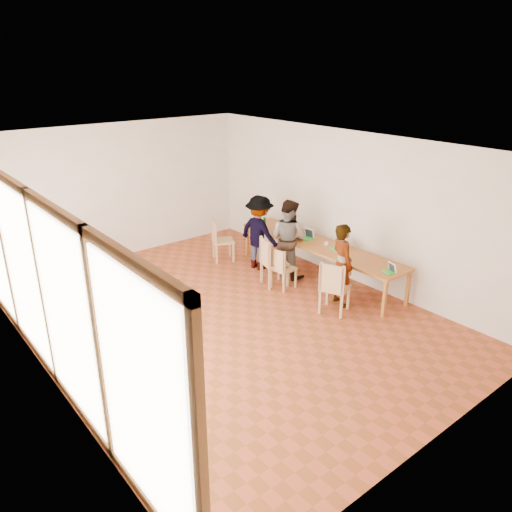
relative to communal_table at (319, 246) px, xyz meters
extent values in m
plane|color=#B14A2A|center=(-2.50, -0.23, -0.70)|extent=(8.00, 8.00, 0.00)
cube|color=silver|center=(-2.50, 3.77, 0.80)|extent=(6.00, 0.10, 3.00)
cube|color=silver|center=(-2.50, -4.23, 0.80)|extent=(6.00, 0.10, 3.00)
cube|color=silver|center=(0.50, -0.23, 0.80)|extent=(0.10, 8.00, 3.00)
cube|color=white|center=(-5.46, -0.23, 0.80)|extent=(0.10, 8.00, 3.00)
cube|color=white|center=(-2.50, -0.23, 2.32)|extent=(6.00, 8.00, 0.04)
cube|color=#AD6926|center=(0.00, 0.00, 0.02)|extent=(0.80, 4.00, 0.05)
cube|color=#AD6926|center=(-0.34, -1.94, -0.35)|extent=(0.06, 0.06, 0.70)
cube|color=#AD6926|center=(-0.34, 1.94, -0.35)|extent=(0.06, 0.06, 0.70)
cube|color=#AD6926|center=(0.34, -1.94, -0.35)|extent=(0.06, 0.06, 0.70)
cube|color=#AD6926|center=(0.34, 1.94, -0.35)|extent=(0.06, 0.06, 0.70)
cube|color=#AD6926|center=(-4.11, 2.68, 0.02)|extent=(0.90, 0.90, 0.05)
cube|color=#AD6926|center=(-4.50, 2.29, -0.35)|extent=(0.05, 0.05, 0.70)
cube|color=#AD6926|center=(-4.50, 3.07, -0.35)|extent=(0.05, 0.05, 0.70)
cube|color=#AD6926|center=(-3.72, 2.29, -0.35)|extent=(0.05, 0.05, 0.70)
cube|color=#AD6926|center=(-3.72, 3.07, -0.35)|extent=(0.05, 0.05, 0.70)
cube|color=tan|center=(-0.85, -1.24, -0.23)|extent=(0.61, 0.61, 0.04)
cube|color=tan|center=(-1.04, -1.32, 0.03)|extent=(0.23, 0.44, 0.48)
cube|color=tan|center=(-0.93, 0.31, -0.23)|extent=(0.57, 0.57, 0.04)
cube|color=tan|center=(-1.13, 0.37, 0.04)|extent=(0.17, 0.46, 0.48)
cube|color=tan|center=(-0.88, 0.09, -0.30)|extent=(0.43, 0.43, 0.04)
cube|color=tan|center=(-1.06, 0.07, -0.07)|extent=(0.08, 0.40, 0.42)
cube|color=tan|center=(-0.95, 2.04, -0.25)|extent=(0.59, 0.59, 0.04)
cube|color=tan|center=(-1.13, 2.13, 0.01)|extent=(0.22, 0.42, 0.46)
cube|color=tan|center=(-4.34, 0.97, -0.25)|extent=(0.62, 0.62, 0.04)
cube|color=tan|center=(-4.19, 0.84, 0.00)|extent=(0.32, 0.36, 0.46)
imported|color=gray|center=(-0.54, -1.10, 0.08)|extent=(0.55, 0.66, 1.56)
imported|color=gray|center=(-0.41, 0.49, 0.12)|extent=(0.77, 0.90, 1.64)
imported|color=gray|center=(-0.61, 1.17, 0.10)|extent=(0.72, 1.11, 1.61)
cube|color=green|center=(-0.11, -1.80, 0.06)|extent=(0.21, 0.25, 0.02)
cube|color=white|center=(-0.04, -1.82, 0.14)|extent=(0.12, 0.21, 0.18)
cube|color=green|center=(0.02, -0.51, 0.06)|extent=(0.23, 0.30, 0.03)
cube|color=white|center=(0.11, -0.52, 0.16)|extent=(0.12, 0.26, 0.23)
cube|color=green|center=(0.00, 0.37, 0.06)|extent=(0.22, 0.28, 0.03)
cube|color=white|center=(0.09, 0.38, 0.16)|extent=(0.11, 0.25, 0.22)
imported|color=yellow|center=(-0.05, -0.74, 0.09)|extent=(0.13, 0.13, 0.09)
cylinder|color=#12771C|center=(-0.29, 1.39, 0.19)|extent=(0.07, 0.07, 0.28)
cylinder|color=silver|center=(-0.08, 1.07, 0.09)|extent=(0.07, 0.07, 0.09)
cylinder|color=white|center=(0.07, -0.13, 0.08)|extent=(0.08, 0.08, 0.06)
cube|color=#F44098|center=(0.09, -0.62, 0.05)|extent=(0.05, 0.10, 0.01)
cube|color=black|center=(-0.24, 0.93, 0.09)|extent=(0.16, 0.26, 0.09)
camera|label=1|loc=(-7.00, -6.58, 3.55)|focal=35.00mm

